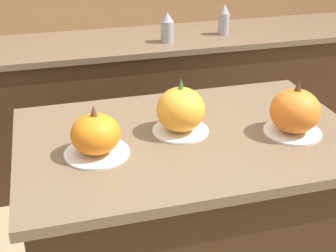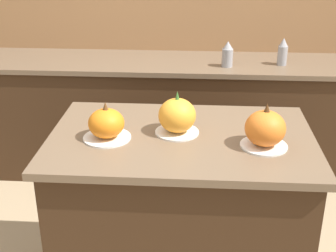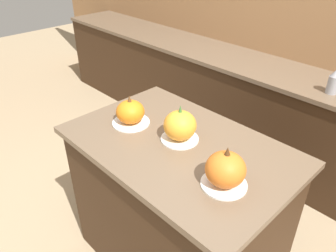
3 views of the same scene
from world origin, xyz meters
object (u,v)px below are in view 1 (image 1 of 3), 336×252
pumpkin_cake_left (96,136)px  pumpkin_cake_right (295,112)px  pumpkin_cake_center (181,111)px  bottle_short (224,20)px  bottle_tall (167,28)px

pumpkin_cake_left → pumpkin_cake_right: 0.70m
pumpkin_cake_center → bottle_short: size_ratio=1.06×
pumpkin_cake_right → bottle_short: size_ratio=1.07×
pumpkin_cake_center → bottle_tall: size_ratio=1.13×
pumpkin_cake_right → bottle_tall: bearing=93.9°
pumpkin_cake_left → pumpkin_cake_center: pumpkin_cake_center is taller
pumpkin_cake_center → bottle_tall: (0.29, 1.23, -0.04)m
pumpkin_cake_center → bottle_short: pumpkin_cake_center is taller
pumpkin_cake_left → pumpkin_cake_right: pumpkin_cake_right is taller
pumpkin_cake_right → bottle_tall: (-0.09, 1.35, -0.04)m
pumpkin_cake_left → bottle_short: 1.70m
pumpkin_cake_center → pumpkin_cake_right: 0.40m
bottle_tall → bottle_short: bottle_short is taller
pumpkin_cake_right → bottle_short: 1.45m
bottle_short → pumpkin_cake_right: bearing=-101.8°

